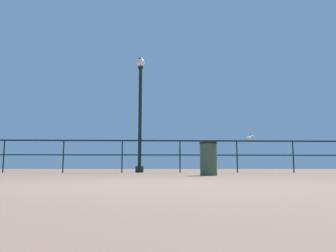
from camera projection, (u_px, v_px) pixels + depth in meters
name	position (u px, v px, depth m)	size (l,w,h in m)	color
ground_plane	(143.00, 185.00, 3.41)	(60.00, 60.00, 0.00)	#826450
pier_railing	(151.00, 149.00, 11.07)	(25.85, 0.05, 1.12)	black
lamppost_center	(140.00, 109.00, 11.53)	(0.30, 0.30, 4.22)	black
seagull_on_rail	(250.00, 138.00, 11.26)	(0.38, 0.18, 0.18)	silver
trash_bin	(208.00, 159.00, 7.19)	(0.40, 0.40, 0.75)	#344833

